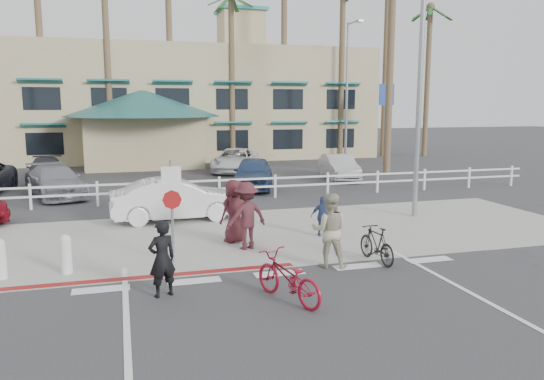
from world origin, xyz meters
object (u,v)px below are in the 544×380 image
object	(u,v)px
bike_red	(288,278)
bike_black	(377,244)
sign_post	(172,206)
car_white_sedan	(176,200)

from	to	relation	value
bike_red	bike_black	bearing A→B (deg)	-169.44
sign_post	car_white_sedan	bearing A→B (deg)	83.25
bike_red	bike_black	size ratio (longest dim) A/B	1.23
bike_red	car_white_sedan	xyz separation A→B (m)	(-1.36, 8.32, 0.22)
sign_post	bike_red	distance (m)	3.97
car_white_sedan	sign_post	bearing A→B (deg)	170.67
sign_post	car_white_sedan	world-z (taller)	sign_post
bike_red	sign_post	bearing A→B (deg)	-82.53
sign_post	car_white_sedan	size ratio (longest dim) A/B	0.66
bike_black	bike_red	bearing A→B (deg)	28.22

